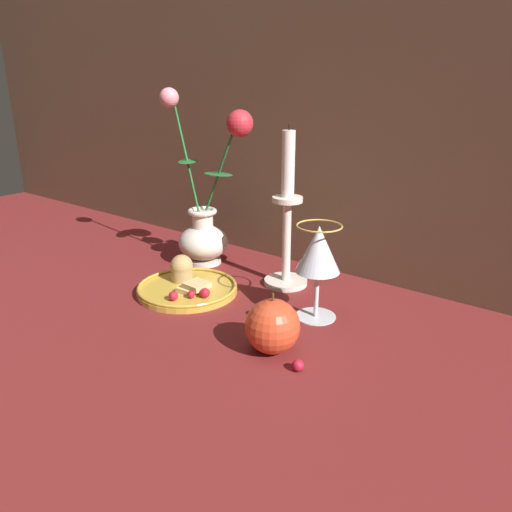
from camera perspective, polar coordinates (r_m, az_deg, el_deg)
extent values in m
plane|color=maroon|center=(0.94, -3.65, -4.95)|extent=(2.40, 2.40, 0.00)
cylinder|color=silver|center=(1.13, -5.96, -0.53)|extent=(0.08, 0.08, 0.01)
ellipsoid|color=silver|center=(1.11, -6.03, 1.57)|extent=(0.11, 0.11, 0.08)
cylinder|color=silver|center=(1.10, -6.12, 3.98)|extent=(0.05, 0.05, 0.04)
torus|color=silver|center=(1.09, -6.17, 5.09)|extent=(0.06, 0.06, 0.01)
cylinder|color=#23662D|center=(1.09, -8.01, 11.29)|extent=(0.08, 0.02, 0.24)
ellipsoid|color=#23662D|center=(1.09, -7.82, 10.67)|extent=(0.07, 0.08, 0.00)
sphere|color=pink|center=(1.10, -9.91, 17.40)|extent=(0.04, 0.04, 0.04)
cylinder|color=#23662D|center=(1.04, -4.13, 9.80)|extent=(0.10, 0.02, 0.19)
ellipsoid|color=#23662D|center=(1.05, -4.35, 9.31)|extent=(0.07, 0.04, 0.00)
sphere|color=red|center=(1.00, -1.86, 14.91)|extent=(0.05, 0.05, 0.05)
cylinder|color=gold|center=(0.98, -7.85, -3.86)|extent=(0.19, 0.19, 0.01)
torus|color=gold|center=(0.97, -7.87, -3.43)|extent=(0.19, 0.19, 0.01)
cylinder|color=tan|center=(1.00, -8.47, -1.95)|extent=(0.04, 0.04, 0.03)
sphere|color=tan|center=(1.00, -8.52, -1.11)|extent=(0.04, 0.04, 0.04)
cube|color=#DBBC7A|center=(0.95, -7.47, -3.78)|extent=(0.04, 0.04, 0.01)
cube|color=#DBBC7A|center=(0.94, -6.77, -3.32)|extent=(0.04, 0.04, 0.01)
sphere|color=#AD192D|center=(0.92, -9.44, -4.53)|extent=(0.02, 0.02, 0.02)
sphere|color=#AD192D|center=(0.92, -7.42, -4.40)|extent=(0.01, 0.01, 0.01)
sphere|color=#AD192D|center=(0.92, -5.86, -4.22)|extent=(0.02, 0.02, 0.02)
cylinder|color=silver|center=(0.88, 6.81, -6.79)|extent=(0.07, 0.07, 0.00)
cylinder|color=silver|center=(0.86, 6.93, -4.26)|extent=(0.01, 0.01, 0.08)
cone|color=silver|center=(0.83, 7.15, 0.80)|extent=(0.07, 0.07, 0.08)
cone|color=#E5CC66|center=(0.83, 7.12, 0.02)|extent=(0.07, 0.07, 0.06)
torus|color=gold|center=(0.82, 7.27, 3.44)|extent=(0.08, 0.08, 0.00)
cylinder|color=silver|center=(1.01, 3.41, -2.95)|extent=(0.09, 0.09, 0.01)
cylinder|color=silver|center=(0.98, 3.51, 1.64)|extent=(0.02, 0.02, 0.16)
cylinder|color=silver|center=(0.95, 3.61, 6.48)|extent=(0.06, 0.06, 0.01)
cylinder|color=white|center=(0.94, 3.70, 10.43)|extent=(0.02, 0.02, 0.12)
cylinder|color=black|center=(0.93, 3.79, 14.47)|extent=(0.00, 0.00, 0.01)
sphere|color=#D14223|center=(0.75, 1.89, -8.04)|extent=(0.08, 0.08, 0.08)
cylinder|color=#4C3319|center=(0.73, 1.93, -4.71)|extent=(0.00, 0.00, 0.01)
sphere|color=#AD192D|center=(0.72, 4.81, -12.34)|extent=(0.02, 0.02, 0.02)
sphere|color=#AD192D|center=(0.87, 0.18, -6.33)|extent=(0.02, 0.02, 0.02)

